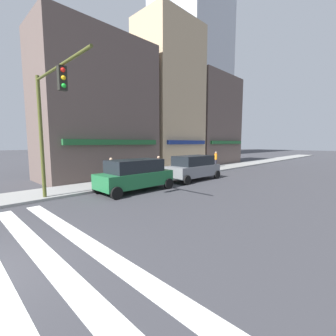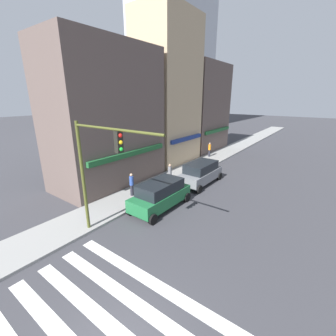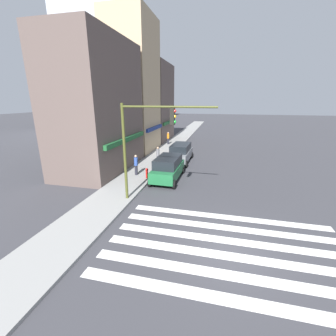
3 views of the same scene
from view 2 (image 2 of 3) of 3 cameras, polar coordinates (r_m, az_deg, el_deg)
name	(u,v)px [view 2 (image 2 of 3)]	position (r m, az deg, el deg)	size (l,w,h in m)	color
sidewalk_left	(10,255)	(13.96, -35.15, -17.54)	(120.00, 3.00, 0.15)	gray
storefront_row	(165,105)	(25.84, -0.70, 15.66)	(25.68, 5.30, 15.79)	brown
tower_distant	(172,18)	(60.24, 1.03, 33.79)	(15.17, 15.04, 48.44)	#B2B7C1
traffic_signal	(97,162)	(11.59, -17.68, 1.50)	(0.32, 5.66, 6.24)	#474C1E
suv_green	(160,194)	(15.45, -1.95, -6.68)	(4.72, 2.12, 1.94)	#1E6638
suv_grey	(201,173)	(19.96, 8.32, -1.16)	(4.73, 2.12, 1.94)	slate
pedestrian_orange_vest	(209,149)	(28.92, 10.49, 4.68)	(0.32, 0.32, 1.77)	#23232D
pedestrian_grey_coat	(170,174)	(19.38, 0.47, -1.42)	(0.32, 0.32, 1.77)	#23232D
pedestrian_blue_shirt	(132,184)	(17.29, -9.22, -4.05)	(0.32, 0.32, 1.77)	#23232D
fire_hydrant	(138,196)	(16.34, -7.66, -7.04)	(0.24, 0.24, 0.84)	red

